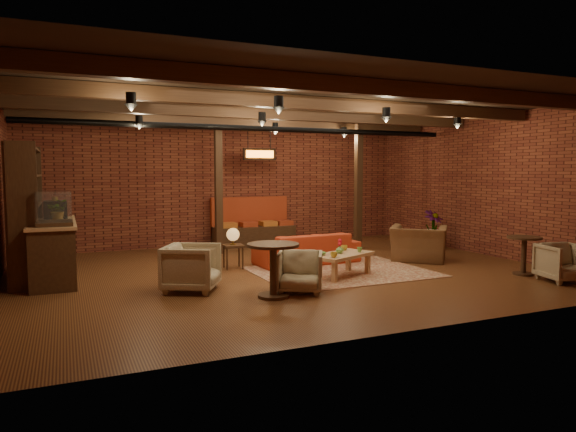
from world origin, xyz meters
name	(u,v)px	position (x,y,z in m)	size (l,w,h in m)	color
floor	(287,271)	(0.00, 0.00, 0.00)	(10.00, 10.00, 0.00)	#38190E
ceiling	(287,103)	(0.00, 0.00, 3.20)	(10.00, 8.00, 0.02)	black
wall_back	(226,184)	(0.00, 4.00, 1.60)	(10.00, 0.02, 3.20)	maroon
wall_front	(421,199)	(0.00, -4.00, 1.60)	(10.00, 0.02, 3.20)	maroon
wall_right	(487,186)	(5.00, 0.00, 1.60)	(0.02, 8.00, 3.20)	maroon
ceiling_beams	(287,110)	(0.00, 0.00, 3.08)	(9.80, 6.40, 0.22)	black
ceiling_pipe	(257,129)	(0.00, 1.60, 2.85)	(0.12, 0.12, 9.60)	black
post_left	(219,185)	(-0.60, 2.60, 1.60)	(0.16, 0.16, 3.20)	black
post_right	(358,184)	(2.80, 2.00, 1.60)	(0.16, 0.16, 3.20)	black
service_counter	(53,235)	(-4.10, 1.00, 0.80)	(0.80, 2.50, 1.60)	black
plant_counter	(58,210)	(-4.00, 1.20, 1.22)	(0.35, 0.39, 0.30)	#337F33
shelving_hutch	(27,213)	(-4.50, 1.10, 1.20)	(0.52, 2.00, 2.40)	black
banquette	(254,226)	(0.60, 3.55, 0.50)	(2.10, 0.70, 1.00)	#9B3319
service_sign	(259,154)	(0.60, 3.10, 2.35)	(0.86, 0.06, 0.30)	orange
ceiling_spotlights	(287,122)	(0.00, 0.00, 2.86)	(6.40, 4.40, 0.28)	black
rug	(342,272)	(0.94, -0.48, 0.01)	(3.24, 2.48, 0.01)	maroon
sofa	(307,248)	(0.72, 0.61, 0.32)	(2.18, 0.85, 0.64)	#AC3018
coffee_table	(341,256)	(0.71, -0.86, 0.38)	(1.39, 1.08, 0.68)	#A57F4D
side_table_lamp	(233,238)	(-0.86, 0.70, 0.62)	(0.42, 0.42, 0.81)	black
round_table_left	(273,261)	(-1.00, -1.78, 0.56)	(0.80, 0.80, 0.83)	black
armchair_a	(192,265)	(-2.05, -0.88, 0.42)	(0.81, 0.76, 0.84)	beige
armchair_b	(300,270)	(-0.50, -1.66, 0.36)	(0.70, 0.66, 0.72)	beige
armchair_right	(419,238)	(3.07, -0.05, 0.50)	(1.15, 0.75, 1.00)	brown
side_table_book	(430,232)	(4.35, 1.14, 0.44)	(0.54, 0.54, 0.50)	black
round_table_right	(524,249)	(3.91, -2.07, 0.48)	(0.61, 0.61, 0.72)	black
armchair_far	(564,261)	(4.06, -2.78, 0.37)	(0.71, 0.67, 0.73)	beige
plant_tall	(434,191)	(4.40, 1.11, 1.45)	(1.62, 1.62, 2.90)	#4C7F4C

